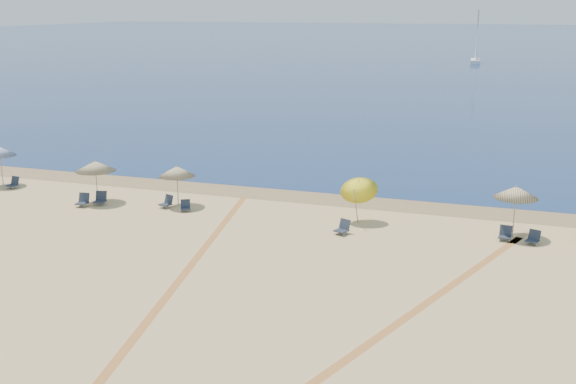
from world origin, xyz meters
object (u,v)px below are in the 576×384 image
object	(u,v)px
chair_6	(343,228)
umbrella_2	(177,171)
umbrella_0	(0,151)
umbrella_4	(516,192)
chair_5	(185,206)
chair_2	(83,201)
chair_7	(505,234)
umbrella_3	(359,186)
sailboat_0	(476,47)
chair_8	(533,238)
umbrella_1	(95,166)
chair_1	(13,183)
chair_3	(100,199)
chair_4	(167,202)

from	to	relation	value
chair_6	umbrella_2	bearing A→B (deg)	-168.39
umbrella_0	umbrella_4	bearing A→B (deg)	-1.07
umbrella_2	chair_5	size ratio (longest dim) A/B	3.10
chair_2	chair_5	world-z (taller)	chair_2
chair_5	chair_7	bearing A→B (deg)	-23.38
umbrella_0	umbrella_4	world-z (taller)	umbrella_4
umbrella_3	sailboat_0	size ratio (longest dim) A/B	0.26
umbrella_4	chair_8	world-z (taller)	umbrella_4
chair_6	umbrella_0	bearing A→B (deg)	-164.36
umbrella_1	chair_1	xyz separation A→B (m)	(-6.56, 1.14, -1.76)
chair_3	chair_4	size ratio (longest dim) A/B	1.02
umbrella_1	umbrella_4	world-z (taller)	umbrella_4
umbrella_2	chair_8	bearing A→B (deg)	-1.69
umbrella_2	sailboat_0	bearing A→B (deg)	84.87
umbrella_0	chair_6	world-z (taller)	umbrella_0
umbrella_4	sailboat_0	bearing A→B (deg)	94.32
chair_8	umbrella_0	bearing A→B (deg)	-161.85
chair_7	umbrella_2	bearing A→B (deg)	-176.30
chair_4	chair_7	size ratio (longest dim) A/B	1.16
chair_3	sailboat_0	xyz separation A→B (m)	(13.67, 106.50, 2.69)
umbrella_0	chair_3	xyz separation A→B (m)	(7.98, -1.77, -1.80)
chair_2	chair_3	bearing A→B (deg)	31.19
chair_5	chair_6	bearing A→B (deg)	-31.77
chair_7	chair_8	bearing A→B (deg)	-3.12
umbrella_0	chair_8	world-z (taller)	umbrella_0
chair_1	chair_4	world-z (taller)	chair_1
chair_8	sailboat_0	size ratio (longest dim) A/B	0.08
chair_2	chair_7	bearing A→B (deg)	-3.61
umbrella_0	chair_3	world-z (taller)	umbrella_0
umbrella_1	umbrella_3	distance (m)	14.59
umbrella_4	chair_8	xyz separation A→B (m)	(0.91, -0.73, -1.91)
chair_4	chair_8	size ratio (longest dim) A/B	1.05
chair_8	umbrella_2	bearing A→B (deg)	-161.15
umbrella_0	umbrella_1	bearing A→B (deg)	-10.76
umbrella_0	chair_4	distance (m)	11.91
umbrella_4	chair_7	xyz separation A→B (m)	(-0.32, -0.55, -1.90)
chair_2	chair_4	xyz separation A→B (m)	(4.47, 1.20, -0.02)
umbrella_4	chair_1	distance (m)	28.64
chair_5	chair_8	xyz separation A→B (m)	(17.53, 0.18, 0.02)
chair_4	sailboat_0	xyz separation A→B (m)	(9.94, 105.87, 2.71)
umbrella_3	umbrella_4	xyz separation A→B (m)	(7.45, 0.08, 0.29)
umbrella_1	umbrella_2	distance (m)	4.66
umbrella_0	umbrella_2	distance (m)	12.21
chair_3	umbrella_2	bearing A→B (deg)	-0.07
umbrella_3	chair_2	size ratio (longest dim) A/B	3.49
chair_1	chair_5	xyz separation A→B (m)	(11.96, -1.16, -0.04)
chair_4	umbrella_3	bearing A→B (deg)	23.86
chair_3	chair_4	xyz separation A→B (m)	(3.73, 0.63, -0.02)
umbrella_3	chair_1	bearing A→B (deg)	179.09
umbrella_1	chair_6	world-z (taller)	umbrella_1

